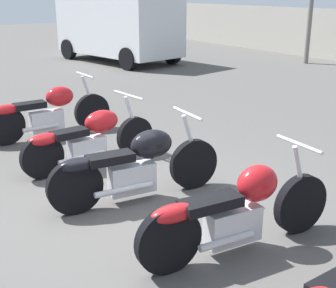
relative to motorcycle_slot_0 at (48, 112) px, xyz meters
The scene contains 6 objects.
ground_plane 3.10m from the motorcycle_slot_0, ahead, with size 60.00×60.00×0.00m, color #514F4C.
motorcycle_slot_0 is the anchor object (origin of this frame).
motorcycle_slot_1 1.66m from the motorcycle_slot_0, ahead, with size 0.73×2.09×0.96m.
motorcycle_slot_2 3.00m from the motorcycle_slot_0, ahead, with size 0.66×2.18×1.01m.
motorcycle_slot_3 4.54m from the motorcycle_slot_0, ahead, with size 0.61×2.18×1.00m.
parked_van 8.82m from the motorcycle_slot_0, 143.94° to the left, with size 4.84×2.80×2.22m.
Camera 1 is at (4.41, -2.36, 2.42)m, focal length 50.00 mm.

